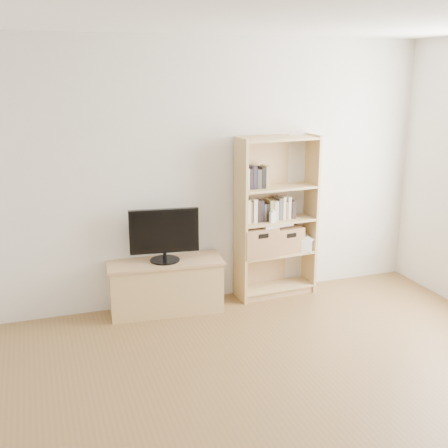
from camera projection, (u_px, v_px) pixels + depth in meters
name	position (u px, v px, depth m)	size (l,w,h in m)	color
floor	(334.00, 438.00, 3.60)	(4.50, 5.00, 0.01)	brown
back_wall	(213.00, 173.00, 5.53)	(4.50, 0.02, 2.60)	silver
ceiling	(360.00, 6.00, 2.91)	(4.50, 5.00, 0.01)	white
tv_stand	(166.00, 287.00, 5.45)	(1.07, 0.40, 0.49)	tan
bookshelf	(276.00, 218.00, 5.72)	(0.83, 0.30, 1.66)	tan
television	(164.00, 235.00, 5.31)	(0.66, 0.05, 0.52)	black
books_row_mid	(276.00, 209.00, 5.71)	(0.75, 0.15, 0.20)	#4C4842
books_row_upper	(260.00, 178.00, 5.56)	(0.36, 0.13, 0.19)	#4C4842
baby_monitor	(273.00, 217.00, 5.59)	(0.06, 0.04, 0.11)	white
basket_left	(257.00, 241.00, 5.69)	(0.36, 0.30, 0.30)	olive
basket_right	(285.00, 239.00, 5.82)	(0.32, 0.26, 0.26)	olive
laptop	(274.00, 224.00, 5.71)	(0.33, 0.23, 0.03)	silver
magazine_stack	(300.00, 243.00, 5.90)	(0.19, 0.28, 0.13)	silver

